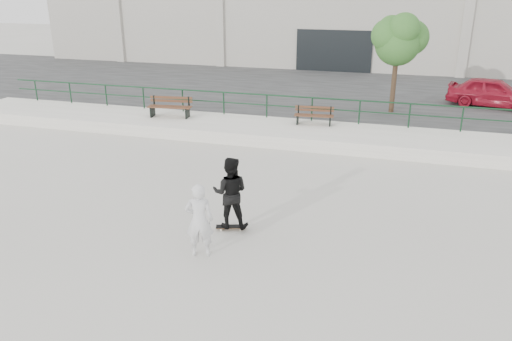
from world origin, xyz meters
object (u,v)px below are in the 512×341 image
(bench_left, at_px, (170,107))
(bench_right, at_px, (314,116))
(red_car, at_px, (493,92))
(standing_skater, at_px, (230,193))
(tree, at_px, (399,38))
(skateboard, at_px, (231,227))
(seated_skater, at_px, (199,220))

(bench_left, xyz_separation_m, bench_right, (6.31, 0.55, -0.07))
(bench_right, relative_size, red_car, 0.41)
(bench_right, height_order, standing_skater, standing_skater)
(bench_right, distance_m, tree, 5.30)
(red_car, xyz_separation_m, standing_skater, (-8.08, -14.66, -0.15))
(bench_left, xyz_separation_m, red_car, (13.87, 6.09, 0.26))
(bench_left, height_order, skateboard, bench_left)
(bench_left, distance_m, red_car, 15.15)
(tree, distance_m, seated_skater, 14.54)
(tree, relative_size, standing_skater, 2.33)
(bench_right, bearing_deg, red_car, 30.43)
(skateboard, relative_size, seated_skater, 0.44)
(standing_skater, bearing_deg, seated_skater, 69.28)
(standing_skater, bearing_deg, red_car, -129.22)
(bench_right, relative_size, skateboard, 2.07)
(bench_right, height_order, red_car, red_car)
(skateboard, bearing_deg, tree, 55.69)
(bench_left, xyz_separation_m, standing_skater, (5.79, -8.57, 0.10))
(bench_left, bearing_deg, red_car, 16.20)
(bench_right, height_order, tree, tree)
(bench_left, relative_size, red_car, 0.48)
(bench_right, height_order, skateboard, bench_right)
(bench_left, bearing_deg, bench_right, -2.57)
(bench_left, distance_m, standing_skater, 10.34)
(red_car, distance_m, seated_skater, 18.12)
(bench_right, xyz_separation_m, tree, (3.06, 3.18, 2.93))
(bench_right, relative_size, standing_skater, 0.88)
(bench_right, distance_m, seated_skater, 10.57)
(red_car, bearing_deg, standing_skater, 163.43)
(tree, relative_size, seated_skater, 2.44)
(skateboard, distance_m, seated_skater, 1.68)
(red_car, distance_m, skateboard, 16.77)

